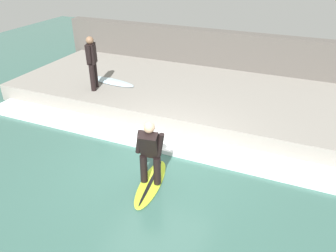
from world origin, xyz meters
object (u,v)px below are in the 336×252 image
object	(u,v)px
surfboard_waiting_near	(112,81)
surfboard_riding	(151,183)
surfer_riding	(150,151)
surfer_waiting_near	(92,60)

from	to	relation	value
surfboard_waiting_near	surfboard_riding	bearing A→B (deg)	-139.01
surfboard_riding	surfer_riding	xyz separation A→B (m)	(-0.00, -0.00, 0.84)
surfboard_waiting_near	surfer_waiting_near	bearing A→B (deg)	164.01
surfer_waiting_near	surfer_riding	bearing A→B (deg)	-131.56
surfer_riding	surfer_waiting_near	distance (m)	4.55
surfboard_riding	surfboard_waiting_near	xyz separation A→B (m)	(3.66, 3.18, 0.53)
surfer_riding	surfboard_waiting_near	xyz separation A→B (m)	(3.66, 3.18, -0.30)
surfboard_riding	surfer_waiting_near	distance (m)	4.73
surfboard_riding	surfboard_waiting_near	bearing A→B (deg)	40.99
surfer_waiting_near	surfboard_waiting_near	xyz separation A→B (m)	(0.67, -0.19, -0.89)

